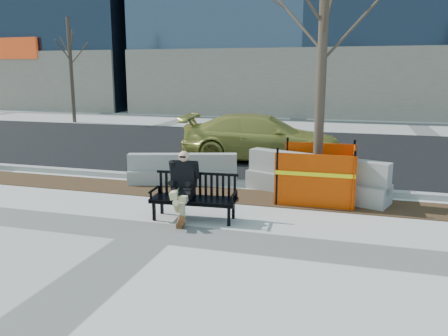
% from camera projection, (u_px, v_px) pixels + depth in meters
% --- Properties ---
extents(ground, '(120.00, 120.00, 0.00)m').
position_uv_depth(ground, '(153.00, 232.00, 7.73)').
color(ground, beige).
rests_on(ground, ground).
extents(mulch_strip, '(40.00, 1.20, 0.02)m').
position_uv_depth(mulch_strip, '(203.00, 193.00, 10.17)').
color(mulch_strip, '#47301C').
rests_on(mulch_strip, ground).
extents(asphalt_street, '(60.00, 10.40, 0.01)m').
position_uv_depth(asphalt_street, '(260.00, 149.00, 15.99)').
color(asphalt_street, black).
rests_on(asphalt_street, ground).
extents(curb, '(60.00, 0.25, 0.12)m').
position_uv_depth(curb, '(216.00, 181.00, 11.05)').
color(curb, '#9E9B93').
rests_on(curb, ground).
extents(bench, '(1.64, 0.69, 0.86)m').
position_uv_depth(bench, '(194.00, 219.00, 8.40)').
color(bench, black).
rests_on(bench, ground).
extents(seated_man, '(0.61, 0.94, 1.27)m').
position_uv_depth(seated_man, '(184.00, 218.00, 8.49)').
color(seated_man, black).
rests_on(seated_man, ground).
extents(tree_fence, '(2.42, 2.42, 5.96)m').
position_uv_depth(tree_fence, '(316.00, 198.00, 9.81)').
color(tree_fence, '#FF3F00').
rests_on(tree_fence, ground).
extents(sedan, '(5.05, 2.51, 1.41)m').
position_uv_depth(sedan, '(261.00, 160.00, 13.98)').
color(sedan, '#A29E40').
rests_on(sedan, ground).
extents(jersey_barrier_left, '(2.65, 1.26, 0.75)m').
position_uv_depth(jersey_barrier_left, '(183.00, 184.00, 11.07)').
color(jersey_barrier_left, gray).
rests_on(jersey_barrier_left, ground).
extents(jersey_barrier_right, '(3.22, 1.66, 0.91)m').
position_uv_depth(jersey_barrier_right, '(314.00, 196.00, 10.00)').
color(jersey_barrier_right, gray).
rests_on(jersey_barrier_right, ground).
extents(far_tree_left, '(2.59, 2.59, 5.82)m').
position_uv_depth(far_tree_left, '(75.00, 122.00, 24.37)').
color(far_tree_left, '#4E3F32').
rests_on(far_tree_left, ground).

